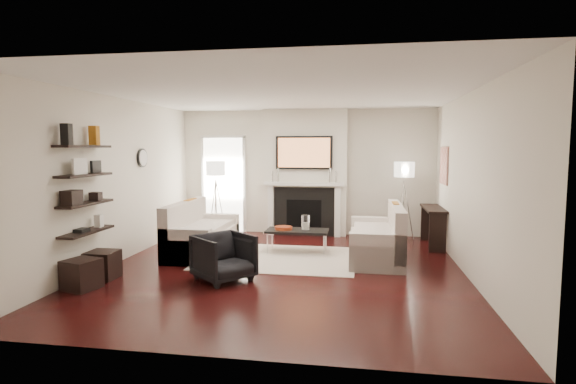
# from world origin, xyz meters

# --- Properties ---
(room_envelope) EXTENTS (6.00, 6.00, 6.00)m
(room_envelope) POSITION_xyz_m (0.00, 0.00, 1.35)
(room_envelope) COLOR black
(room_envelope) RESTS_ON ground
(chimney_breast) EXTENTS (1.80, 0.25, 2.70)m
(chimney_breast) POSITION_xyz_m (0.00, 2.88, 1.35)
(chimney_breast) COLOR silver
(chimney_breast) RESTS_ON floor
(fireplace_surround) EXTENTS (1.30, 0.02, 1.04)m
(fireplace_surround) POSITION_xyz_m (0.00, 2.74, 0.52)
(fireplace_surround) COLOR black
(fireplace_surround) RESTS_ON floor
(firebox) EXTENTS (0.75, 0.02, 0.65)m
(firebox) POSITION_xyz_m (0.00, 2.73, 0.45)
(firebox) COLOR black
(firebox) RESTS_ON floor
(mantel_pilaster_l) EXTENTS (0.12, 0.08, 1.10)m
(mantel_pilaster_l) POSITION_xyz_m (-0.72, 2.71, 0.55)
(mantel_pilaster_l) COLOR white
(mantel_pilaster_l) RESTS_ON floor
(mantel_pilaster_r) EXTENTS (0.12, 0.08, 1.10)m
(mantel_pilaster_r) POSITION_xyz_m (0.72, 2.71, 0.55)
(mantel_pilaster_r) COLOR white
(mantel_pilaster_r) RESTS_ON floor
(mantel_shelf) EXTENTS (1.70, 0.18, 0.07)m
(mantel_shelf) POSITION_xyz_m (0.00, 2.69, 1.12)
(mantel_shelf) COLOR white
(mantel_shelf) RESTS_ON chimney_breast
(tv_body) EXTENTS (1.20, 0.06, 0.70)m
(tv_body) POSITION_xyz_m (0.00, 2.71, 1.78)
(tv_body) COLOR black
(tv_body) RESTS_ON chimney_breast
(tv_screen) EXTENTS (1.10, 0.00, 0.62)m
(tv_screen) POSITION_xyz_m (0.00, 2.68, 1.78)
(tv_screen) COLOR #BF723F
(tv_screen) RESTS_ON tv_body
(candlestick_l_tall) EXTENTS (0.04, 0.04, 0.30)m
(candlestick_l_tall) POSITION_xyz_m (-0.55, 2.70, 1.30)
(candlestick_l_tall) COLOR silver
(candlestick_l_tall) RESTS_ON mantel_shelf
(candlestick_l_short) EXTENTS (0.04, 0.04, 0.24)m
(candlestick_l_short) POSITION_xyz_m (-0.68, 2.70, 1.27)
(candlestick_l_short) COLOR silver
(candlestick_l_short) RESTS_ON mantel_shelf
(candlestick_r_tall) EXTENTS (0.04, 0.04, 0.30)m
(candlestick_r_tall) POSITION_xyz_m (0.55, 2.70, 1.30)
(candlestick_r_tall) COLOR silver
(candlestick_r_tall) RESTS_ON mantel_shelf
(candlestick_r_short) EXTENTS (0.04, 0.04, 0.24)m
(candlestick_r_short) POSITION_xyz_m (0.68, 2.70, 1.27)
(candlestick_r_short) COLOR silver
(candlestick_r_short) RESTS_ON mantel_shelf
(hallway_panel) EXTENTS (0.90, 0.02, 2.10)m
(hallway_panel) POSITION_xyz_m (-1.85, 2.98, 1.05)
(hallway_panel) COLOR white
(hallway_panel) RESTS_ON floor
(door_trim_l) EXTENTS (0.06, 0.06, 2.16)m
(door_trim_l) POSITION_xyz_m (-2.33, 2.96, 1.05)
(door_trim_l) COLOR white
(door_trim_l) RESTS_ON floor
(door_trim_r) EXTENTS (0.06, 0.06, 2.16)m
(door_trim_r) POSITION_xyz_m (-1.37, 2.96, 1.05)
(door_trim_r) COLOR white
(door_trim_r) RESTS_ON floor
(door_trim_top) EXTENTS (1.02, 0.06, 0.06)m
(door_trim_top) POSITION_xyz_m (-1.85, 2.96, 2.13)
(door_trim_top) COLOR white
(door_trim_top) RESTS_ON wall_back
(rug) EXTENTS (2.60, 2.00, 0.01)m
(rug) POSITION_xyz_m (-0.18, 0.68, 0.01)
(rug) COLOR #C2AF9F
(rug) RESTS_ON floor
(loveseat_left_base) EXTENTS (0.85, 1.80, 0.42)m
(loveseat_left_base) POSITION_xyz_m (-1.57, 0.78, 0.21)
(loveseat_left_base) COLOR beige
(loveseat_left_base) RESTS_ON floor
(loveseat_left_back) EXTENTS (0.18, 1.80, 0.80)m
(loveseat_left_back) POSITION_xyz_m (-1.90, 0.78, 0.53)
(loveseat_left_back) COLOR beige
(loveseat_left_back) RESTS_ON floor
(loveseat_left_arm_n) EXTENTS (0.85, 0.18, 0.60)m
(loveseat_left_arm_n) POSITION_xyz_m (-1.57, -0.03, 0.30)
(loveseat_left_arm_n) COLOR beige
(loveseat_left_arm_n) RESTS_ON floor
(loveseat_left_arm_s) EXTENTS (0.85, 0.18, 0.60)m
(loveseat_left_arm_s) POSITION_xyz_m (-1.57, 1.59, 0.30)
(loveseat_left_arm_s) COLOR beige
(loveseat_left_arm_s) RESTS_ON floor
(loveseat_left_cushion) EXTENTS (0.63, 1.44, 0.10)m
(loveseat_left_cushion) POSITION_xyz_m (-1.52, 0.78, 0.47)
(loveseat_left_cushion) COLOR beige
(loveseat_left_cushion) RESTS_ON loveseat_left_base
(pillow_left_orange) EXTENTS (0.10, 0.42, 0.42)m
(pillow_left_orange) POSITION_xyz_m (-1.90, 1.08, 0.73)
(pillow_left_orange) COLOR #A15F13
(pillow_left_orange) RESTS_ON loveseat_left_cushion
(pillow_left_charcoal) EXTENTS (0.10, 0.40, 0.40)m
(pillow_left_charcoal) POSITION_xyz_m (-1.90, 0.48, 0.72)
(pillow_left_charcoal) COLOR black
(pillow_left_charcoal) RESTS_ON loveseat_left_cushion
(loveseat_right_base) EXTENTS (0.85, 1.80, 0.42)m
(loveseat_right_base) POSITION_xyz_m (1.46, 0.86, 0.21)
(loveseat_right_base) COLOR beige
(loveseat_right_base) RESTS_ON floor
(loveseat_right_back) EXTENTS (0.18, 1.80, 0.80)m
(loveseat_right_back) POSITION_xyz_m (1.79, 0.86, 0.53)
(loveseat_right_back) COLOR beige
(loveseat_right_back) RESTS_ON floor
(loveseat_right_arm_n) EXTENTS (0.85, 0.18, 0.60)m
(loveseat_right_arm_n) POSITION_xyz_m (1.46, 0.05, 0.30)
(loveseat_right_arm_n) COLOR beige
(loveseat_right_arm_n) RESTS_ON floor
(loveseat_right_arm_s) EXTENTS (0.85, 0.18, 0.60)m
(loveseat_right_arm_s) POSITION_xyz_m (1.46, 1.67, 0.30)
(loveseat_right_arm_s) COLOR beige
(loveseat_right_arm_s) RESTS_ON floor
(loveseat_right_cushion) EXTENTS (0.63, 1.44, 0.10)m
(loveseat_right_cushion) POSITION_xyz_m (1.41, 0.86, 0.47)
(loveseat_right_cushion) COLOR beige
(loveseat_right_cushion) RESTS_ON loveseat_right_base
(pillow_right_orange) EXTENTS (0.10, 0.42, 0.42)m
(pillow_right_orange) POSITION_xyz_m (1.79, 1.16, 0.73)
(pillow_right_orange) COLOR #A15F13
(pillow_right_orange) RESTS_ON loveseat_right_cushion
(pillow_right_charcoal) EXTENTS (0.10, 0.40, 0.40)m
(pillow_right_charcoal) POSITION_xyz_m (1.79, 0.56, 0.72)
(pillow_right_charcoal) COLOR black
(pillow_right_charcoal) RESTS_ON loveseat_right_cushion
(coffee_table) EXTENTS (1.10, 0.55, 0.04)m
(coffee_table) POSITION_xyz_m (0.08, 1.13, 0.40)
(coffee_table) COLOR black
(coffee_table) RESTS_ON floor
(coffee_leg_nw) EXTENTS (0.02, 0.02, 0.38)m
(coffee_leg_nw) POSITION_xyz_m (-0.42, 0.91, 0.19)
(coffee_leg_nw) COLOR silver
(coffee_leg_nw) RESTS_ON floor
(coffee_leg_ne) EXTENTS (0.02, 0.02, 0.38)m
(coffee_leg_ne) POSITION_xyz_m (0.58, 0.91, 0.19)
(coffee_leg_ne) COLOR silver
(coffee_leg_ne) RESTS_ON floor
(coffee_leg_sw) EXTENTS (0.02, 0.02, 0.38)m
(coffee_leg_sw) POSITION_xyz_m (-0.42, 1.35, 0.19)
(coffee_leg_sw) COLOR silver
(coffee_leg_sw) RESTS_ON floor
(coffee_leg_se) EXTENTS (0.02, 0.02, 0.38)m
(coffee_leg_se) POSITION_xyz_m (0.58, 1.35, 0.19)
(coffee_leg_se) COLOR silver
(coffee_leg_se) RESTS_ON floor
(hurricane_glass) EXTENTS (0.15, 0.15, 0.26)m
(hurricane_glass) POSITION_xyz_m (0.23, 1.13, 0.56)
(hurricane_glass) COLOR white
(hurricane_glass) RESTS_ON coffee_table
(hurricane_candle) EXTENTS (0.09, 0.09, 0.13)m
(hurricane_candle) POSITION_xyz_m (0.23, 1.13, 0.50)
(hurricane_candle) COLOR white
(hurricane_candle) RESTS_ON coffee_table
(copper_bowl) EXTENTS (0.32, 0.32, 0.05)m
(copper_bowl) POSITION_xyz_m (-0.17, 1.13, 0.45)
(copper_bowl) COLOR #BD431F
(copper_bowl) RESTS_ON coffee_table
(armchair) EXTENTS (0.97, 0.97, 0.73)m
(armchair) POSITION_xyz_m (-0.71, -0.70, 0.37)
(armchair) COLOR black
(armchair) RESTS_ON floor
(lamp_left_post) EXTENTS (0.02, 0.02, 1.20)m
(lamp_left_post) POSITION_xyz_m (-1.85, 2.42, 0.60)
(lamp_left_post) COLOR silver
(lamp_left_post) RESTS_ON floor
(lamp_left_shade) EXTENTS (0.40, 0.40, 0.30)m
(lamp_left_shade) POSITION_xyz_m (-1.85, 2.42, 1.45)
(lamp_left_shade) COLOR white
(lamp_left_shade) RESTS_ON lamp_left_post
(lamp_left_leg_a) EXTENTS (0.25, 0.02, 1.23)m
(lamp_left_leg_a) POSITION_xyz_m (-1.74, 2.42, 0.60)
(lamp_left_leg_a) COLOR silver
(lamp_left_leg_a) RESTS_ON floor
(lamp_left_leg_b) EXTENTS (0.14, 0.22, 1.23)m
(lamp_left_leg_b) POSITION_xyz_m (-1.91, 2.51, 0.60)
(lamp_left_leg_b) COLOR silver
(lamp_left_leg_b) RESTS_ON floor
(lamp_left_leg_c) EXTENTS (0.14, 0.22, 1.23)m
(lamp_left_leg_c) POSITION_xyz_m (-1.91, 2.32, 0.60)
(lamp_left_leg_c) COLOR silver
(lamp_left_leg_c) RESTS_ON floor
(lamp_right_post) EXTENTS (0.02, 0.02, 1.20)m
(lamp_right_post) POSITION_xyz_m (2.05, 2.52, 0.60)
(lamp_right_post) COLOR silver
(lamp_right_post) RESTS_ON floor
(lamp_right_shade) EXTENTS (0.40, 0.40, 0.30)m
(lamp_right_shade) POSITION_xyz_m (2.05, 2.52, 1.45)
(lamp_right_shade) COLOR white
(lamp_right_shade) RESTS_ON lamp_right_post
(lamp_right_leg_a) EXTENTS (0.25, 0.02, 1.23)m
(lamp_right_leg_a) POSITION_xyz_m (2.16, 2.52, 0.60)
(lamp_right_leg_a) COLOR silver
(lamp_right_leg_a) RESTS_ON floor
(lamp_right_leg_b) EXTENTS (0.14, 0.22, 1.23)m
(lamp_right_leg_b) POSITION_xyz_m (2.00, 2.61, 0.60)
(lamp_right_leg_b) COLOR silver
(lamp_right_leg_b) RESTS_ON floor
(lamp_right_leg_c) EXTENTS (0.14, 0.22, 1.23)m
(lamp_right_leg_c) POSITION_xyz_m (1.99, 2.42, 0.60)
(lamp_right_leg_c) COLOR silver
(lamp_right_leg_c) RESTS_ON floor
(console_top) EXTENTS (0.35, 1.20, 0.04)m
(console_top) POSITION_xyz_m (2.57, 2.10, 0.73)
(console_top) COLOR black
(console_top) RESTS_ON floor
(console_leg_n) EXTENTS (0.30, 0.04, 0.71)m
(console_leg_n) POSITION_xyz_m (2.57, 1.55, 0.35)
(console_leg_n) COLOR black
(console_leg_n) RESTS_ON floor
(console_leg_s) EXTENTS (0.30, 0.04, 0.71)m
(console_leg_s) POSITION_xyz_m (2.57, 2.65, 0.35)
(console_leg_s) COLOR black
(console_leg_s) RESTS_ON floor
(wall_art) EXTENTS (0.03, 0.70, 0.70)m
(wall_art) POSITION_xyz_m (2.73, 2.05, 1.55)
(wall_art) COLOR #A56252
(wall_art) RESTS_ON wall_right
(shelf_bottom) EXTENTS (0.25, 1.00, 0.03)m
(shelf_bottom) POSITION_xyz_m (-2.62, -1.00, 0.70)
(shelf_bottom) COLOR black
(shelf_bottom) RESTS_ON wall_left
(shelf_lower) EXTENTS (0.25, 1.00, 0.04)m
(shelf_lower) POSITION_xyz_m (-2.62, -1.00, 1.10)
(shelf_lower) COLOR black
(shelf_lower) RESTS_ON wall_left
(shelf_upper) EXTENTS (0.25, 1.00, 0.04)m
(shelf_upper) POSITION_xyz_m (-2.62, -1.00, 1.50)
(shelf_upper) COLOR black
(shelf_upper) RESTS_ON wall_left
(shelf_top) EXTENTS (0.25, 1.00, 0.04)m
(shelf_top) POSITION_xyz_m (-2.62, -1.00, 1.90)
(shelf_top) COLOR black
(shelf_top) RESTS_ON wall_left
(decor_magfile_a) EXTENTS (0.12, 0.10, 0.28)m
(decor_magfile_a) POSITION_xyz_m (-2.62, -1.35, 2.06)
(decor_magfile_a) COLOR black
(decor_magfile_a) RESTS_ON shelf_top
(decor_magfile_b) EXTENTS (0.12, 0.10, 0.28)m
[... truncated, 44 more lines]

